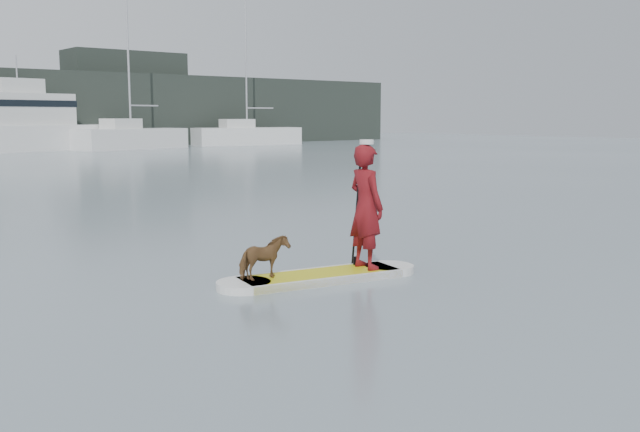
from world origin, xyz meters
TOP-DOWN VIEW (x-y plane):
  - ground at (0.00, 0.00)m, footprint 140.00×140.00m
  - paddleboard at (-2.05, 2.72)m, footprint 3.24×1.32m
  - paddler at (-1.25, 2.55)m, footprint 0.53×0.75m
  - white_cap at (-1.25, 2.55)m, footprint 0.22×0.22m
  - dog at (-2.95, 2.92)m, footprint 0.76×0.35m
  - paddle at (-1.22, 2.82)m, footprint 0.10×0.30m
  - sailboat_e at (14.48, 45.77)m, footprint 9.17×4.57m
  - sailboat_f at (25.73, 46.88)m, footprint 9.67×4.30m
  - motor_yacht_a at (8.09, 47.64)m, footprint 11.67×5.36m
  - shore_building_east at (18.00, 54.00)m, footprint 10.00×4.00m

SIDE VIEW (x-z plane):
  - ground at x=0.00m, z-range 0.00..0.00m
  - paddleboard at x=-2.05m, z-range 0.00..0.12m
  - dog at x=-2.95m, z-range 0.12..0.76m
  - paddle at x=-1.22m, z-range -0.20..1.80m
  - sailboat_e at x=14.48m, z-range -5.45..7.27m
  - sailboat_f at x=25.73m, z-range -6.05..7.94m
  - paddler at x=-1.25m, z-range 0.12..2.07m
  - motor_yacht_a at x=8.09m, z-range -1.48..5.27m
  - white_cap at x=-1.25m, z-range 2.07..2.14m
  - shore_building_east at x=18.00m, z-range 0.00..8.00m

